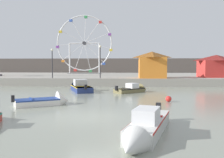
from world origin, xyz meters
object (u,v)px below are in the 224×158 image
object	(u,v)px
promenade_lamp_near	(52,59)
promenade_lamp_far	(100,57)
carnival_booth_red_striped	(216,66)
ferris_wheel_white_frame	(84,44)
motorboat_pale_grey	(145,128)
motorboat_olive_wood	(134,89)
motorboat_navy_blue	(80,87)
motorboat_white_red_stripe	(47,101)
mooring_buoy_orange	(169,99)
carnival_booth_orange_canopy	(152,64)

from	to	relation	value
promenade_lamp_near	promenade_lamp_far	distance (m)	6.24
carnival_booth_red_striped	promenade_lamp_far	xyz separation A→B (m)	(-15.66, -3.38, 1.12)
ferris_wheel_white_frame	promenade_lamp_far	distance (m)	18.09
motorboat_pale_grey	ferris_wheel_white_frame	size ratio (longest dim) A/B	0.50
motorboat_olive_wood	carnival_booth_red_striped	distance (m)	15.44
motorboat_navy_blue	motorboat_white_red_stripe	bearing A→B (deg)	157.05
motorboat_white_red_stripe	carnival_booth_red_striped	xyz separation A→B (m)	(17.62, 18.42, 2.38)
carnival_booth_red_striped	promenade_lamp_near	world-z (taller)	promenade_lamp_near
promenade_lamp_far	mooring_buoy_orange	distance (m)	15.11
motorboat_navy_blue	mooring_buoy_orange	size ratio (longest dim) A/B	13.17
motorboat_navy_blue	ferris_wheel_white_frame	bearing A→B (deg)	-12.32
motorboat_olive_wood	carnival_booth_red_striped	size ratio (longest dim) A/B	0.74
motorboat_white_red_stripe	motorboat_olive_wood	distance (m)	10.36
carnival_booth_orange_canopy	promenade_lamp_far	size ratio (longest dim) A/B	0.90
motorboat_pale_grey	carnival_booth_orange_canopy	distance (m)	23.82
motorboat_white_red_stripe	promenade_lamp_near	size ratio (longest dim) A/B	0.99
promenade_lamp_far	mooring_buoy_orange	size ratio (longest dim) A/B	9.55
motorboat_pale_grey	promenade_lamp_near	world-z (taller)	promenade_lamp_near
motorboat_white_red_stripe	carnival_booth_orange_canopy	size ratio (longest dim) A/B	1.00
motorboat_olive_wood	mooring_buoy_orange	bearing A→B (deg)	-111.30
carnival_booth_orange_canopy	motorboat_pale_grey	bearing A→B (deg)	-95.91
motorboat_navy_blue	ferris_wheel_white_frame	size ratio (longest dim) A/B	0.51
motorboat_white_red_stripe	mooring_buoy_orange	distance (m)	8.71
motorboat_white_red_stripe	promenade_lamp_far	size ratio (longest dim) A/B	0.90
mooring_buoy_orange	carnival_booth_red_striped	bearing A→B (deg)	61.16
carnival_booth_red_striped	promenade_lamp_far	distance (m)	16.06
carnival_booth_orange_canopy	ferris_wheel_white_frame	bearing A→B (deg)	126.61
motorboat_olive_wood	ferris_wheel_white_frame	size ratio (longest dim) A/B	0.33
motorboat_navy_blue	promenade_lamp_near	bearing A→B (deg)	19.72
motorboat_white_red_stripe	promenade_lamp_near	world-z (taller)	promenade_lamp_near
motorboat_navy_blue	carnival_booth_red_striped	distance (m)	19.50
promenade_lamp_near	ferris_wheel_white_frame	bearing A→B (deg)	85.99
promenade_lamp_far	mooring_buoy_orange	world-z (taller)	promenade_lamp_far
motorboat_navy_blue	motorboat_olive_wood	world-z (taller)	motorboat_navy_blue
carnival_booth_orange_canopy	motorboat_white_red_stripe	bearing A→B (deg)	-117.88
motorboat_navy_blue	carnival_booth_red_striped	xyz separation A→B (m)	(17.28, 8.75, 2.25)
motorboat_olive_wood	mooring_buoy_orange	distance (m)	6.87
promenade_lamp_near	carnival_booth_red_striped	bearing A→B (deg)	8.78
motorboat_white_red_stripe	motorboat_navy_blue	xyz separation A→B (m)	(0.34, 9.67, 0.13)
carnival_booth_orange_canopy	promenade_lamp_far	distance (m)	6.87
motorboat_olive_wood	ferris_wheel_white_frame	bearing A→B (deg)	69.93
motorboat_navy_blue	promenade_lamp_near	xyz separation A→B (m)	(-4.61, 5.37, 3.15)
motorboat_olive_wood	promenade_lamp_near	bearing A→B (deg)	105.99
motorboat_white_red_stripe	motorboat_pale_grey	xyz separation A→B (m)	(6.16, -7.29, 0.12)
motorboat_olive_wood	carnival_booth_orange_canopy	xyz separation A→B (m)	(2.50, 7.93, 2.52)
motorboat_navy_blue	promenade_lamp_far	bearing A→B (deg)	-37.80
carnival_booth_orange_canopy	mooring_buoy_orange	size ratio (longest dim) A/B	8.62
ferris_wheel_white_frame	carnival_booth_orange_canopy	world-z (taller)	ferris_wheel_white_frame
carnival_booth_orange_canopy	carnival_booth_red_striped	world-z (taller)	carnival_booth_orange_canopy
ferris_wheel_white_frame	promenade_lamp_near	distance (m)	17.46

